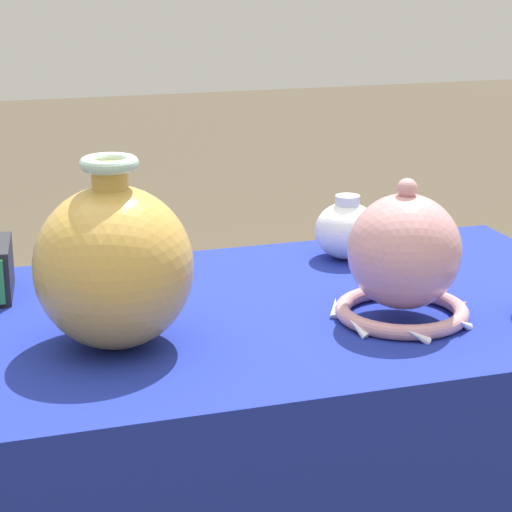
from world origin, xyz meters
TOP-DOWN VIEW (x-y plane):
  - display_table at (0.00, -0.02)m, footprint 1.23×0.62m
  - vase_tall_bulbous at (-0.15, -0.08)m, footprint 0.21×0.21m
  - vase_dome_bell at (0.25, -0.10)m, footprint 0.20×0.21m
  - jar_round_porcelain at (0.29, 0.19)m, footprint 0.11×0.11m

SIDE VIEW (x-z plane):
  - display_table at x=0.00m, z-range 0.26..0.94m
  - jar_round_porcelain at x=0.29m, z-range 0.68..0.78m
  - vase_dome_bell at x=0.25m, z-range 0.66..0.87m
  - vase_tall_bulbous at x=-0.15m, z-range 0.66..0.92m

